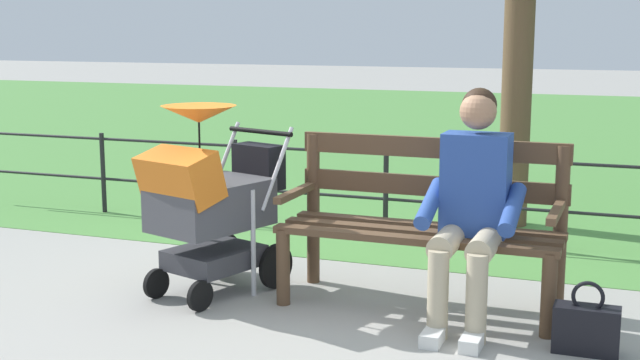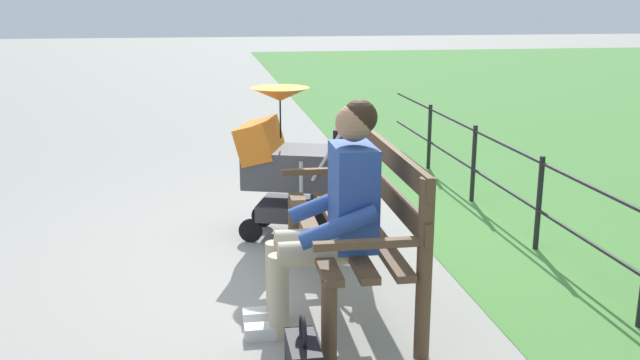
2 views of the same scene
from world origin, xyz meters
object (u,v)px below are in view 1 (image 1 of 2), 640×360
at_px(park_bench, 424,215).
at_px(person_on_bench, 472,201).
at_px(handbag, 586,328).
at_px(stroller, 210,198).

height_order(park_bench, person_on_bench, person_on_bench).
relative_size(park_bench, handbag, 4.34).
distance_m(person_on_bench, stroller, 1.56).
bearing_deg(stroller, park_bench, -167.74).
bearing_deg(handbag, stroller, -5.49).
bearing_deg(person_on_bench, handbag, 157.95).
bearing_deg(stroller, person_on_bench, -178.29).
relative_size(person_on_bench, stroller, 1.11).
bearing_deg(park_bench, handbag, 153.16).
bearing_deg(park_bench, person_on_bench, 144.62).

